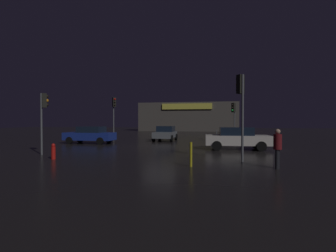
# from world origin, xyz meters

# --- Properties ---
(ground_plane) EXTENTS (120.00, 120.00, 0.00)m
(ground_plane) POSITION_xyz_m (0.00, 0.00, 0.00)
(ground_plane) COLOR black
(store_building) EXTENTS (20.33, 6.41, 5.89)m
(store_building) POSITION_xyz_m (-1.50, 33.67, 2.95)
(store_building) COLOR #4C4742
(store_building) RESTS_ON ground
(traffic_signal_main) EXTENTS (0.42, 0.42, 4.36)m
(traffic_signal_main) POSITION_xyz_m (5.62, -6.07, 3.25)
(traffic_signal_main) COLOR #595B60
(traffic_signal_main) RESTS_ON ground
(traffic_signal_opposite) EXTENTS (0.42, 0.42, 4.57)m
(traffic_signal_opposite) POSITION_xyz_m (-6.33, 5.87, 3.36)
(traffic_signal_opposite) COLOR #595B60
(traffic_signal_opposite) RESTS_ON ground
(traffic_signal_cross_left) EXTENTS (0.42, 0.42, 3.72)m
(traffic_signal_cross_left) POSITION_xyz_m (-5.90, -5.66, 2.82)
(traffic_signal_cross_left) COLOR #595B60
(traffic_signal_cross_left) RESTS_ON ground
(traffic_signal_cross_right) EXTENTS (0.42, 0.42, 3.80)m
(traffic_signal_cross_right) POSITION_xyz_m (6.03, 5.81, 2.87)
(traffic_signal_cross_right) COLOR #595B60
(traffic_signal_cross_right) RESTS_ON ground
(car_near) EXTENTS (4.58, 2.17, 1.60)m
(car_near) POSITION_xyz_m (5.86, -0.62, 0.83)
(car_near) COLOR silver
(car_near) RESTS_ON ground
(car_far) EXTENTS (2.11, 3.89, 1.53)m
(car_far) POSITION_xyz_m (-0.82, 6.32, 0.79)
(car_far) COLOR slate
(car_far) RESTS_ON ground
(car_crossing) EXTENTS (4.53, 2.01, 1.56)m
(car_crossing) POSITION_xyz_m (-6.93, 1.87, 0.80)
(car_crossing) COLOR navy
(car_crossing) RESTS_ON ground
(pedestrian) EXTENTS (0.46, 0.46, 1.70)m
(pedestrian) POSITION_xyz_m (7.00, -7.76, 0.99)
(pedestrian) COLOR black
(pedestrian) RESTS_ON ground
(fire_hydrant) EXTENTS (0.22, 0.22, 0.84)m
(fire_hydrant) POSITION_xyz_m (-4.10, -7.26, 0.42)
(fire_hydrant) COLOR red
(fire_hydrant) RESTS_ON ground
(bollard_kerb_a) EXTENTS (0.11, 0.11, 1.10)m
(bollard_kerb_a) POSITION_xyz_m (3.32, -8.03, 0.55)
(bollard_kerb_a) COLOR gold
(bollard_kerb_a) RESTS_ON ground
(bollard_kerb_b) EXTENTS (0.08, 0.08, 1.09)m
(bollard_kerb_b) POSITION_xyz_m (4.42, 8.25, 0.55)
(bollard_kerb_b) COLOR #595B60
(bollard_kerb_b) RESTS_ON ground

